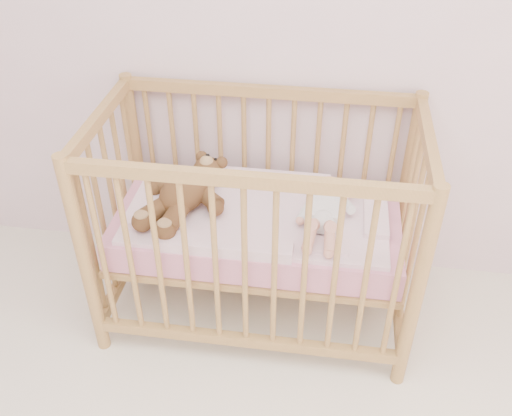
# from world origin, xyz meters

# --- Properties ---
(crib) EXTENTS (1.36, 0.76, 1.00)m
(crib) POSITION_xyz_m (-0.12, 1.60, 0.50)
(crib) COLOR tan
(crib) RESTS_ON floor
(mattress) EXTENTS (1.22, 0.62, 0.13)m
(mattress) POSITION_xyz_m (-0.12, 1.60, 0.49)
(mattress) COLOR pink
(mattress) RESTS_ON crib
(blanket) EXTENTS (1.10, 0.58, 0.06)m
(blanket) POSITION_xyz_m (-0.12, 1.60, 0.56)
(blanket) COLOR #ECA3BB
(blanket) RESTS_ON mattress
(baby) EXTENTS (0.27, 0.51, 0.12)m
(baby) POSITION_xyz_m (0.16, 1.58, 0.64)
(baby) COLOR silver
(baby) RESTS_ON blanket
(teddy_bear) EXTENTS (0.56, 0.66, 0.16)m
(teddy_bear) POSITION_xyz_m (-0.44, 1.58, 0.65)
(teddy_bear) COLOR brown
(teddy_bear) RESTS_ON blanket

